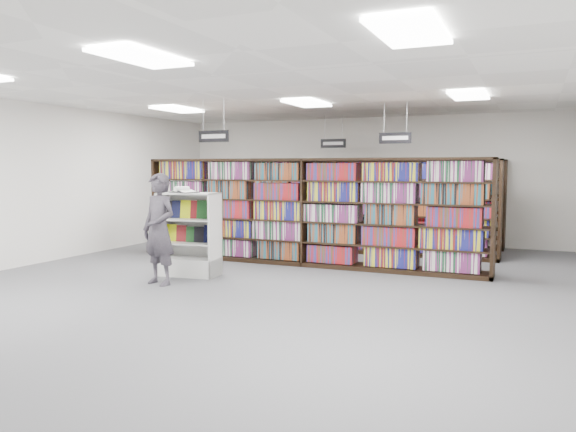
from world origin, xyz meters
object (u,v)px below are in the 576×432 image
at_px(endcap_display, 190,247).
at_px(shopper, 159,229).
at_px(open_book, 182,191).
at_px(bookshelf_row_near, 307,212).

distance_m(endcap_display, shopper, 0.98).
height_order(endcap_display, open_book, open_book).
xyz_separation_m(open_book, shopper, (0.11, -0.84, -0.60)).
distance_m(endcap_display, open_book, 1.02).
height_order(open_book, shopper, shopper).
xyz_separation_m(bookshelf_row_near, endcap_display, (-1.52, -1.82, -0.55)).
bearing_deg(shopper, endcap_display, 102.01).
relative_size(bookshelf_row_near, endcap_display, 4.73).
height_order(bookshelf_row_near, shopper, bookshelf_row_near).
bearing_deg(shopper, open_book, 109.84).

